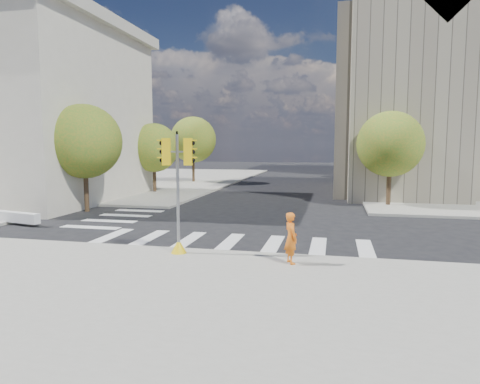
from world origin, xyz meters
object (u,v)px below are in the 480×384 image
Objects in this scene: traffic_signal at (178,203)px; lamp_far at (374,139)px; photographer at (291,238)px; lamp_near at (391,137)px.

lamp_far is at bearing 60.39° from traffic_signal.
photographer is (-5.27, -33.26, -3.58)m from lamp_far.
lamp_far is 1.87× the size of traffic_signal.
lamp_far is 33.86m from photographer.
lamp_near is at bearing -90.00° from lamp_far.
lamp_near reaches higher than traffic_signal.
lamp_far is 34.17m from traffic_signal.
photographer is (-5.27, -19.26, -3.58)m from lamp_near.
traffic_signal is 2.56× the size of photographer.
lamp_near is 20.28m from photographer.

